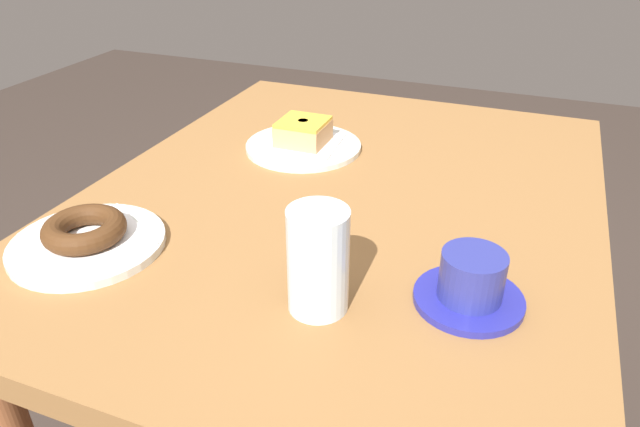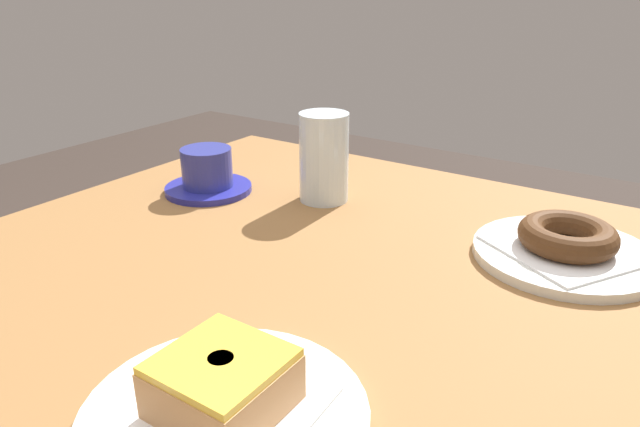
{
  "view_description": "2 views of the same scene",
  "coord_description": "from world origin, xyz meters",
  "views": [
    {
      "loc": [
        0.82,
        0.28,
        1.17
      ],
      "look_at": [
        0.13,
        0.01,
        0.75
      ],
      "focal_mm": 32.54,
      "sensor_mm": 36.0,
      "label": 1
    },
    {
      "loc": [
        -0.4,
        -0.39,
        1.04
      ],
      "look_at": [
        0.16,
        -0.01,
        0.76
      ],
      "focal_mm": 32.85,
      "sensor_mm": 36.0,
      "label": 2
    }
  ],
  "objects": [
    {
      "name": "napkin_glazed_square",
      "position": [
        -0.15,
        -0.13,
        0.73
      ],
      "size": [
        0.14,
        0.14,
        0.0
      ],
      "primitive_type": "cube",
      "rotation": [
        0.0,
        0.0,
        0.06
      ],
      "color": "white",
      "rests_on": "plate_glazed_square"
    },
    {
      "name": "table",
      "position": [
        0.0,
        0.0,
        0.64
      ],
      "size": [
        1.05,
        0.83,
        0.72
      ],
      "color": "olive",
      "rests_on": "ground_plane"
    },
    {
      "name": "coffee_cup",
      "position": [
        0.22,
        0.24,
        0.75
      ],
      "size": [
        0.14,
        0.14,
        0.07
      ],
      "color": "navy",
      "rests_on": "table"
    },
    {
      "name": "plate_glazed_square",
      "position": [
        -0.15,
        -0.13,
        0.72
      ],
      "size": [
        0.22,
        0.22,
        0.01
      ],
      "primitive_type": "cylinder",
      "color": "silver",
      "rests_on": "table"
    },
    {
      "name": "plate_chocolate_ring",
      "position": [
        0.29,
        -0.28,
        0.73
      ],
      "size": [
        0.22,
        0.22,
        0.01
      ],
      "primitive_type": "cylinder",
      "color": "silver",
      "rests_on": "table"
    },
    {
      "name": "donut_glazed_square",
      "position": [
        -0.15,
        -0.13,
        0.76
      ],
      "size": [
        0.09,
        0.09,
        0.05
      ],
      "color": "tan",
      "rests_on": "napkin_glazed_square"
    },
    {
      "name": "water_glass",
      "position": [
        0.29,
        0.07,
        0.79
      ],
      "size": [
        0.07,
        0.07,
        0.13
      ],
      "primitive_type": "cylinder",
      "color": "silver",
      "rests_on": "table"
    },
    {
      "name": "napkin_chocolate_ring",
      "position": [
        0.29,
        -0.28,
        0.73
      ],
      "size": [
        0.2,
        0.2,
        0.0
      ],
      "primitive_type": "cube",
      "rotation": [
        0.0,
        0.0,
        -0.54
      ],
      "color": "white",
      "rests_on": "plate_chocolate_ring"
    },
    {
      "name": "donut_chocolate_ring",
      "position": [
        0.29,
        -0.28,
        0.75
      ],
      "size": [
        0.12,
        0.12,
        0.03
      ],
      "primitive_type": "torus",
      "color": "#472A14",
      "rests_on": "napkin_chocolate_ring"
    }
  ]
}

